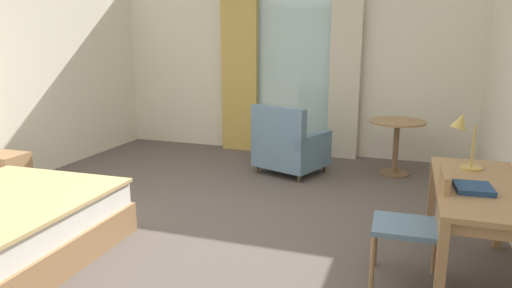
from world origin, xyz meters
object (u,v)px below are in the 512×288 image
object	(u,v)px
nightstand	(6,174)
writing_desk	(480,197)
desk_lamp	(463,132)
desk_chair	(419,221)
round_cafe_table	(397,135)
armchair_by_window	(289,147)
closed_book	(474,188)

from	to	relation	value
nightstand	writing_desk	distance (m)	4.87
desk_lamp	desk_chair	bearing A→B (deg)	-118.28
round_cafe_table	desk_lamp	bearing A→B (deg)	-76.77
desk_lamp	armchair_by_window	xyz separation A→B (m)	(-1.88, 1.92, -0.70)
writing_desk	armchair_by_window	distance (m)	3.06
armchair_by_window	nightstand	bearing A→B (deg)	-146.58
writing_desk	nightstand	bearing A→B (deg)	175.03
writing_desk	desk_lamp	bearing A→B (deg)	107.34
desk_lamp	closed_book	world-z (taller)	desk_lamp
nightstand	armchair_by_window	size ratio (longest dim) A/B	0.48
closed_book	armchair_by_window	xyz separation A→B (m)	(-1.93, 2.45, -0.42)
armchair_by_window	writing_desk	bearing A→B (deg)	-48.90
desk_lamp	nightstand	bearing A→B (deg)	179.41
closed_book	desk_lamp	bearing A→B (deg)	90.23
desk_lamp	round_cafe_table	distance (m)	2.45
nightstand	desk_chair	bearing A→B (deg)	-7.22
round_cafe_table	desk_chair	bearing A→B (deg)	-84.55
closed_book	nightstand	bearing A→B (deg)	168.40
desk_lamp	closed_book	xyz separation A→B (m)	(0.05, -0.53, -0.28)
writing_desk	desk_chair	bearing A→B (deg)	-160.09
nightstand	armchair_by_window	xyz separation A→B (m)	(2.83, 1.87, 0.11)
nightstand	desk_lamp	distance (m)	4.79
writing_desk	desk_lamp	world-z (taller)	desk_lamp
nightstand	closed_book	distance (m)	4.83
nightstand	desk_lamp	bearing A→B (deg)	-0.59
desk_chair	armchair_by_window	xyz separation A→B (m)	(-1.61, 2.43, -0.14)
desk_chair	desk_lamp	distance (m)	0.81
nightstand	armchair_by_window	bearing A→B (deg)	33.42
nightstand	desk_lamp	size ratio (longest dim) A/B	1.03
armchair_by_window	round_cafe_table	bearing A→B (deg)	17.17
desk_chair	desk_lamp	xyz separation A→B (m)	(0.28, 0.51, 0.57)
closed_book	writing_desk	bearing A→B (deg)	61.49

